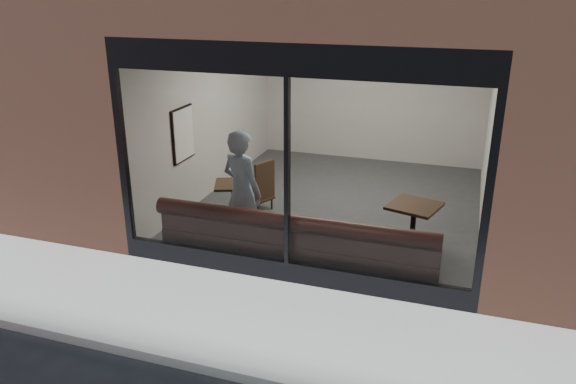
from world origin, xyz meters
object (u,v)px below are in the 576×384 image
(cafe_table_right, at_px, (414,206))
(cafe_chair_left, at_px, (258,198))
(person, at_px, (242,193))
(banquette, at_px, (296,254))
(cafe_table_left, at_px, (233,184))

(cafe_table_right, distance_m, cafe_chair_left, 2.97)
(person, distance_m, cafe_table_right, 2.57)
(banquette, distance_m, cafe_table_left, 1.88)
(cafe_table_left, distance_m, cafe_table_right, 2.95)
(cafe_table_left, xyz_separation_m, cafe_chair_left, (0.12, 0.76, -0.50))
(cafe_table_left, bearing_deg, person, -58.40)
(cafe_table_left, height_order, cafe_chair_left, cafe_table_left)
(person, bearing_deg, cafe_chair_left, -54.18)
(banquette, bearing_deg, cafe_table_right, 35.66)
(cafe_table_left, bearing_deg, banquette, -37.34)
(person, relative_size, cafe_table_right, 2.76)
(person, height_order, cafe_chair_left, person)
(cafe_table_right, bearing_deg, cafe_chair_left, 164.53)
(banquette, height_order, cafe_chair_left, banquette)
(banquette, bearing_deg, person, 164.22)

